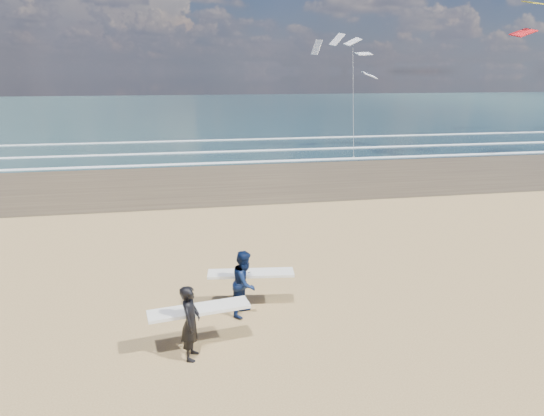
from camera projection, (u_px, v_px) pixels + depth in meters
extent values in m
cube|color=#453324|center=(500.00, 168.00, 30.83)|extent=(220.00, 12.00, 0.01)
cube|color=#193138|center=(299.00, 108.00, 81.89)|extent=(220.00, 100.00, 0.02)
cube|color=white|center=(459.00, 155.00, 35.36)|extent=(220.00, 0.50, 0.05)
cube|color=white|center=(427.00, 146.00, 39.80)|extent=(220.00, 0.50, 0.05)
cube|color=white|center=(394.00, 136.00, 45.95)|extent=(220.00, 0.50, 0.05)
imported|color=black|center=(191.00, 323.00, 10.17)|extent=(0.53, 0.68, 1.66)
cube|color=white|center=(199.00, 309.00, 10.51)|extent=(2.25, 0.83, 0.07)
imported|color=#0B193D|center=(245.00, 283.00, 12.07)|extent=(0.96, 1.02, 1.68)
cube|color=white|center=(251.00, 273.00, 12.41)|extent=(2.25, 0.79, 0.07)
cube|color=slate|center=(354.00, 157.00, 34.48)|extent=(0.12, 0.12, 0.10)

